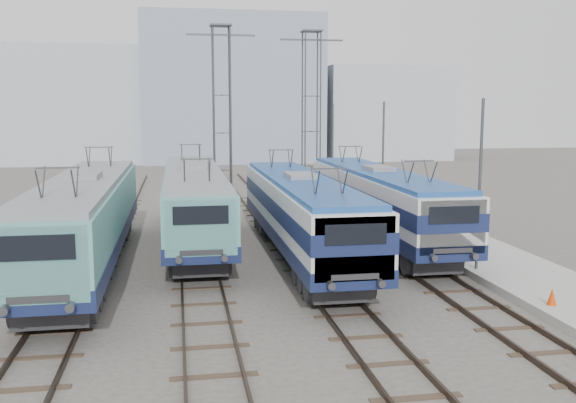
# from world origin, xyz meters

# --- Properties ---
(ground) EXTENTS (160.00, 160.00, 0.00)m
(ground) POSITION_xyz_m (0.00, 0.00, 0.00)
(ground) COLOR #514C47
(platform) EXTENTS (4.00, 70.00, 0.30)m
(platform) POSITION_xyz_m (10.20, 8.00, 0.15)
(platform) COLOR #9E9E99
(platform) RESTS_ON ground
(locomotive_far_left) EXTENTS (2.96, 18.69, 3.52)m
(locomotive_far_left) POSITION_xyz_m (-6.75, 5.27, 2.32)
(locomotive_far_left) COLOR #141E46
(locomotive_far_left) RESTS_ON ground
(locomotive_center_left) EXTENTS (2.85, 18.02, 3.39)m
(locomotive_center_left) POSITION_xyz_m (-2.25, 10.10, 2.25)
(locomotive_center_left) COLOR #141E46
(locomotive_center_left) RESTS_ON ground
(locomotive_center_right) EXTENTS (2.80, 17.70, 3.33)m
(locomotive_center_right) POSITION_xyz_m (2.25, 5.90, 2.26)
(locomotive_center_right) COLOR #141E46
(locomotive_center_right) RESTS_ON ground
(locomotive_far_right) EXTENTS (2.79, 17.61, 3.31)m
(locomotive_far_right) POSITION_xyz_m (6.75, 8.82, 2.25)
(locomotive_far_right) COLOR #141E46
(locomotive_far_right) RESTS_ON ground
(catenary_tower_west) EXTENTS (4.50, 1.20, 12.00)m
(catenary_tower_west) POSITION_xyz_m (0.00, 22.00, 6.64)
(catenary_tower_west) COLOR #3F4247
(catenary_tower_west) RESTS_ON ground
(catenary_tower_east) EXTENTS (4.50, 1.20, 12.00)m
(catenary_tower_east) POSITION_xyz_m (6.50, 24.00, 6.64)
(catenary_tower_east) COLOR #3F4247
(catenary_tower_east) RESTS_ON ground
(mast_front) EXTENTS (0.12, 0.12, 7.00)m
(mast_front) POSITION_xyz_m (8.60, 2.00, 3.50)
(mast_front) COLOR #3F4247
(mast_front) RESTS_ON ground
(mast_mid) EXTENTS (0.12, 0.12, 7.00)m
(mast_mid) POSITION_xyz_m (8.60, 14.00, 3.50)
(mast_mid) COLOR #3F4247
(mast_mid) RESTS_ON ground
(mast_rear) EXTENTS (0.12, 0.12, 7.00)m
(mast_rear) POSITION_xyz_m (8.60, 26.00, 3.50)
(mast_rear) COLOR #3F4247
(mast_rear) RESTS_ON ground
(safety_cone) EXTENTS (0.30, 0.30, 0.56)m
(safety_cone) POSITION_xyz_m (8.82, -2.89, 0.58)
(safety_cone) COLOR red
(safety_cone) RESTS_ON platform
(building_west) EXTENTS (18.00, 12.00, 14.00)m
(building_west) POSITION_xyz_m (-14.00, 62.00, 7.00)
(building_west) COLOR #A5AFBA
(building_west) RESTS_ON ground
(building_center) EXTENTS (22.00, 14.00, 18.00)m
(building_center) POSITION_xyz_m (4.00, 62.00, 9.00)
(building_center) COLOR #8691A5
(building_center) RESTS_ON ground
(building_east) EXTENTS (16.00, 12.00, 12.00)m
(building_east) POSITION_xyz_m (24.00, 62.00, 6.00)
(building_east) COLOR #A5AFBA
(building_east) RESTS_ON ground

